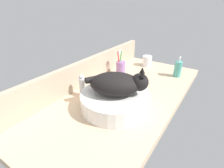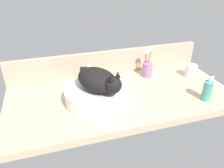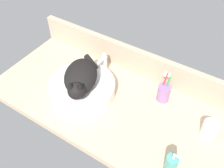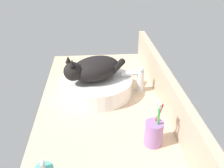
{
  "view_description": "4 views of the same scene",
  "coord_description": "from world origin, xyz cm",
  "views": [
    {
      "loc": [
        -79.65,
        -44.96,
        52.72
      ],
      "look_at": [
        -5.14,
        4.97,
        7.36
      ],
      "focal_mm": 28.0,
      "sensor_mm": 36.0,
      "label": 1
    },
    {
      "loc": [
        -36.54,
        -102.74,
        68.51
      ],
      "look_at": [
        -5.61,
        -0.31,
        7.94
      ],
      "focal_mm": 35.0,
      "sensor_mm": 36.0,
      "label": 2
    },
    {
      "loc": [
        48.77,
        -72.79,
        104.04
      ],
      "look_at": [
        0.37,
        3.24,
        10.33
      ],
      "focal_mm": 40.0,
      "sensor_mm": 36.0,
      "label": 3
    },
    {
      "loc": [
        94.86,
        -4.19,
        65.55
      ],
      "look_at": [
        -4.41,
        3.78,
        10.55
      ],
      "focal_mm": 40.0,
      "sensor_mm": 36.0,
      "label": 4
    }
  ],
  "objects": [
    {
      "name": "backsplash_panel",
      "position": [
        0.0,
        28.58,
        8.13
      ],
      "size": [
        130.84,
        3.6,
        16.27
      ],
      "primitive_type": "cube",
      "color": "tan",
      "rests_on": "ground_plane"
    },
    {
      "name": "toothbrush_cup",
      "position": [
        24.31,
        17.02,
        5.21
      ],
      "size": [
        6.83,
        6.83,
        18.71
      ],
      "color": "#996BA8",
      "rests_on": "ground_plane"
    },
    {
      "name": "cat",
      "position": [
        -13.96,
        -4.47,
        14.07
      ],
      "size": [
        26.73,
        30.18,
        14.0
      ],
      "color": "black",
      "rests_on": "sink_basin"
    },
    {
      "name": "faucet",
      "position": [
        -15.03,
        17.92,
        7.3
      ],
      "size": [
        3.6,
        11.82,
        13.6
      ],
      "color": "silver",
      "rests_on": "ground_plane"
    },
    {
      "name": "ground_plane",
      "position": [
        0.0,
        0.0,
        -2.0
      ],
      "size": [
        130.84,
        60.76,
        4.0
      ],
      "primitive_type": "cube",
      "color": "#D1B28E"
    },
    {
      "name": "sink_basin",
      "position": [
        -14.66,
        -3.3,
        4.16
      ],
      "size": [
        35.72,
        35.72,
        8.31
      ],
      "primitive_type": "cylinder",
      "color": "white",
      "rests_on": "ground_plane"
    }
  ]
}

